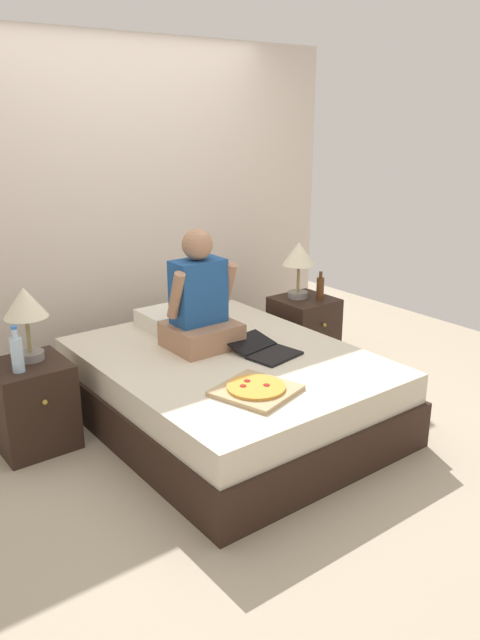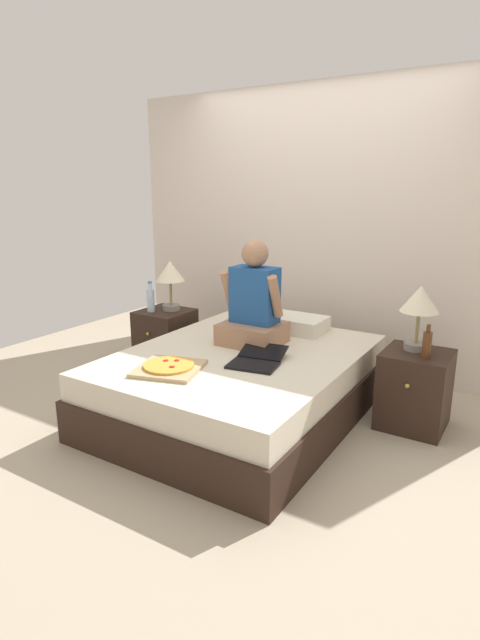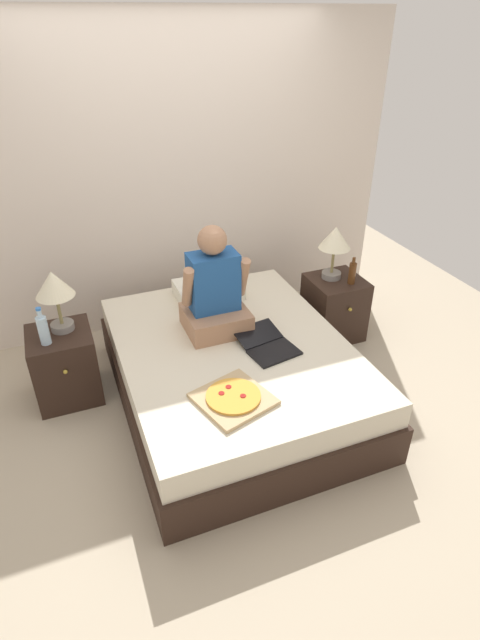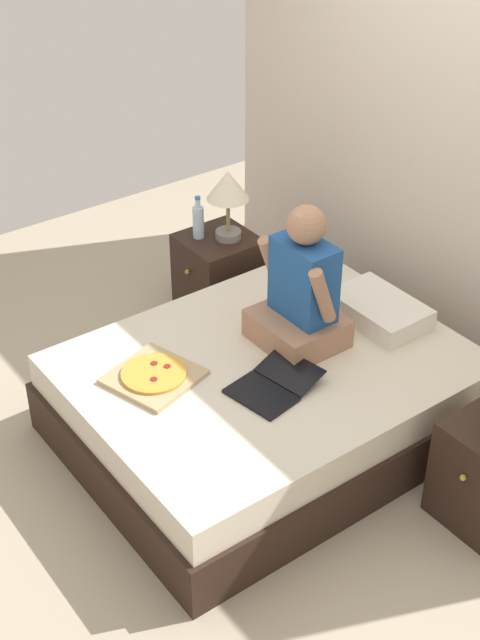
{
  "view_description": "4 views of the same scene",
  "coord_description": "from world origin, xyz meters",
  "px_view_note": "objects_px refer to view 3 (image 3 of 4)",
  "views": [
    {
      "loc": [
        -2.19,
        -3.0,
        1.96
      ],
      "look_at": [
        0.06,
        -0.05,
        0.72
      ],
      "focal_mm": 35.0,
      "sensor_mm": 36.0,
      "label": 1
    },
    {
      "loc": [
        1.79,
        -2.89,
        1.63
      ],
      "look_at": [
        0.04,
        -0.07,
        0.74
      ],
      "focal_mm": 28.0,
      "sensor_mm": 36.0,
      "label": 2
    },
    {
      "loc": [
        -1.01,
        -2.67,
        2.44
      ],
      "look_at": [
        -0.03,
        -0.22,
        0.81
      ],
      "focal_mm": 28.0,
      "sensor_mm": 36.0,
      "label": 3
    },
    {
      "loc": [
        2.87,
        -2.29,
        3.2
      ],
      "look_at": [
        0.01,
        -0.18,
        0.81
      ],
      "focal_mm": 50.0,
      "sensor_mm": 36.0,
      "label": 4
    }
  ],
  "objects_px": {
    "nightstand_right": "(334,307)",
    "person_seated": "(215,293)",
    "bed": "(233,372)",
    "pizza_box": "(233,398)",
    "water_bottle": "(43,329)",
    "laptop": "(269,346)",
    "beer_bottle": "(352,273)",
    "lamp_on_right_nightstand": "(335,241)",
    "lamp_on_left_nightstand": "(54,288)",
    "nightstand_left": "(65,365)"
  },
  "relations": [
    {
      "from": "nightstand_right",
      "to": "person_seated",
      "type": "xyz_separation_m",
      "value": [
        -1.16,
        -0.24,
        0.49
      ]
    },
    {
      "from": "bed",
      "to": "pizza_box",
      "type": "relative_size",
      "value": 4.03
    },
    {
      "from": "water_bottle",
      "to": "laptop",
      "type": "distance_m",
      "value": 1.51
    },
    {
      "from": "beer_bottle",
      "to": "laptop",
      "type": "height_order",
      "value": "beer_bottle"
    },
    {
      "from": "water_bottle",
      "to": "lamp_on_right_nightstand",
      "type": "distance_m",
      "value": 2.3
    },
    {
      "from": "bed",
      "to": "beer_bottle",
      "type": "distance_m",
      "value": 1.31
    },
    {
      "from": "lamp_on_left_nightstand",
      "to": "pizza_box",
      "type": "distance_m",
      "value": 1.44
    },
    {
      "from": "bed",
      "to": "lamp_on_left_nightstand",
      "type": "xyz_separation_m",
      "value": [
        -1.08,
        0.53,
        0.63
      ]
    },
    {
      "from": "water_bottle",
      "to": "pizza_box",
      "type": "relative_size",
      "value": 0.55
    },
    {
      "from": "nightstand_right",
      "to": "lamp_on_right_nightstand",
      "type": "distance_m",
      "value": 0.6
    },
    {
      "from": "bed",
      "to": "water_bottle",
      "type": "xyz_separation_m",
      "value": [
        -1.2,
        0.39,
        0.42
      ]
    },
    {
      "from": "laptop",
      "to": "lamp_on_left_nightstand",
      "type": "bearing_deg",
      "value": 152.38
    },
    {
      "from": "lamp_on_left_nightstand",
      "to": "water_bottle",
      "type": "height_order",
      "value": "lamp_on_left_nightstand"
    },
    {
      "from": "lamp_on_left_nightstand",
      "to": "beer_bottle",
      "type": "distance_m",
      "value": 2.28
    },
    {
      "from": "nightstand_right",
      "to": "laptop",
      "type": "bearing_deg",
      "value": -145.68
    },
    {
      "from": "water_bottle",
      "to": "laptop",
      "type": "relative_size",
      "value": 0.6
    },
    {
      "from": "bed",
      "to": "lamp_on_left_nightstand",
      "type": "bearing_deg",
      "value": 153.65
    },
    {
      "from": "nightstand_right",
      "to": "beer_bottle",
      "type": "distance_m",
      "value": 0.39
    },
    {
      "from": "person_seated",
      "to": "beer_bottle",
      "type": "bearing_deg",
      "value": 6.3
    },
    {
      "from": "person_seated",
      "to": "pizza_box",
      "type": "height_order",
      "value": "person_seated"
    },
    {
      "from": "bed",
      "to": "water_bottle",
      "type": "relative_size",
      "value": 7.26
    },
    {
      "from": "lamp_on_right_nightstand",
      "to": "laptop",
      "type": "relative_size",
      "value": 0.97
    },
    {
      "from": "beer_bottle",
      "to": "nightstand_right",
      "type": "bearing_deg",
      "value": 125.01
    },
    {
      "from": "water_bottle",
      "to": "person_seated",
      "type": "relative_size",
      "value": 0.35
    },
    {
      "from": "lamp_on_left_nightstand",
      "to": "beer_bottle",
      "type": "xyz_separation_m",
      "value": [
        2.27,
        -0.15,
        -0.23
      ]
    },
    {
      "from": "lamp_on_left_nightstand",
      "to": "lamp_on_right_nightstand",
      "type": "xyz_separation_m",
      "value": [
        2.17,
        0.0,
        0.0
      ]
    },
    {
      "from": "nightstand_left",
      "to": "lamp_on_right_nightstand",
      "type": "height_order",
      "value": "lamp_on_right_nightstand"
    },
    {
      "from": "lamp_on_right_nightstand",
      "to": "person_seated",
      "type": "height_order",
      "value": "person_seated"
    },
    {
      "from": "lamp_on_left_nightstand",
      "to": "laptop",
      "type": "height_order",
      "value": "lamp_on_left_nightstand"
    },
    {
      "from": "water_bottle",
      "to": "lamp_on_left_nightstand",
      "type": "bearing_deg",
      "value": 49.4
    },
    {
      "from": "nightstand_left",
      "to": "pizza_box",
      "type": "distance_m",
      "value": 1.39
    },
    {
      "from": "bed",
      "to": "person_seated",
      "type": "bearing_deg",
      "value": 99.72
    },
    {
      "from": "pizza_box",
      "to": "laptop",
      "type": "bearing_deg",
      "value": 44.54
    },
    {
      "from": "lamp_on_left_nightstand",
      "to": "pizza_box",
      "type": "bearing_deg",
      "value": -51.27
    },
    {
      "from": "lamp_on_left_nightstand",
      "to": "nightstand_right",
      "type": "bearing_deg",
      "value": -1.31
    },
    {
      "from": "lamp_on_left_nightstand",
      "to": "pizza_box",
      "type": "xyz_separation_m",
      "value": [
        0.87,
        -1.08,
        -0.37
      ]
    },
    {
      "from": "person_seated",
      "to": "pizza_box",
      "type": "bearing_deg",
      "value": -101.88
    },
    {
      "from": "water_bottle",
      "to": "bed",
      "type": "bearing_deg",
      "value": -18.21
    },
    {
      "from": "nightstand_left",
      "to": "bed",
      "type": "bearing_deg",
      "value": -23.41
    },
    {
      "from": "nightstand_right",
      "to": "laptop",
      "type": "relative_size",
      "value": 1.17
    },
    {
      "from": "lamp_on_right_nightstand",
      "to": "laptop",
      "type": "height_order",
      "value": "lamp_on_right_nightstand"
    },
    {
      "from": "nightstand_right",
      "to": "beer_bottle",
      "type": "bearing_deg",
      "value": -54.99
    },
    {
      "from": "water_bottle",
      "to": "laptop",
      "type": "bearing_deg",
      "value": -20.75
    },
    {
      "from": "bed",
      "to": "beer_bottle",
      "type": "relative_size",
      "value": 8.71
    },
    {
      "from": "nightstand_right",
      "to": "lamp_on_right_nightstand",
      "type": "height_order",
      "value": "lamp_on_right_nightstand"
    },
    {
      "from": "nightstand_right",
      "to": "nightstand_left",
      "type": "bearing_deg",
      "value": 180.0
    },
    {
      "from": "person_seated",
      "to": "laptop",
      "type": "distance_m",
      "value": 0.53
    },
    {
      "from": "nightstand_right",
      "to": "pizza_box",
      "type": "distance_m",
      "value": 1.7
    },
    {
      "from": "bed",
      "to": "water_bottle",
      "type": "height_order",
      "value": "water_bottle"
    },
    {
      "from": "lamp_on_left_nightstand",
      "to": "laptop",
      "type": "distance_m",
      "value": 1.5
    }
  ]
}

